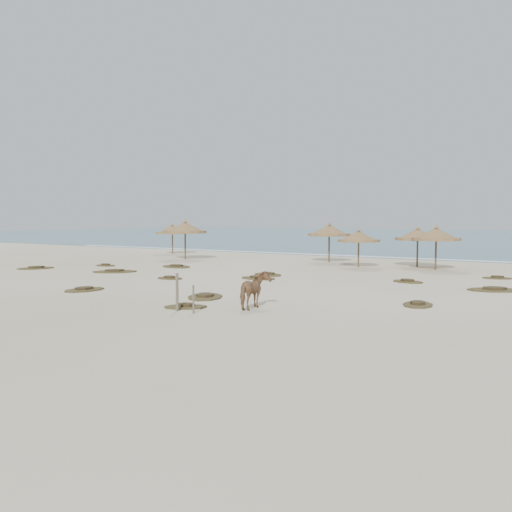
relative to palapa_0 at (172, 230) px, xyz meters
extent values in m
plane|color=beige|center=(16.83, -20.07, -2.13)|extent=(160.00, 160.00, 0.00)
cube|color=#2D6988|center=(16.83, 54.93, -2.13)|extent=(200.00, 100.00, 0.01)
cube|color=white|center=(16.83, 5.93, -2.13)|extent=(70.00, 0.60, 0.01)
cylinder|color=brown|center=(0.00, 0.00, -1.10)|extent=(0.12, 0.12, 2.05)
cylinder|color=olive|center=(0.00, 0.00, -0.25)|extent=(3.36, 3.36, 0.18)
cone|color=olive|center=(0.00, 0.00, 0.07)|extent=(3.25, 3.25, 0.73)
cone|color=olive|center=(0.00, 0.00, 0.51)|extent=(0.35, 0.35, 0.21)
cylinder|color=brown|center=(5.09, -4.33, -0.96)|extent=(0.13, 0.13, 2.33)
cylinder|color=olive|center=(5.09, -4.33, 0.00)|extent=(3.36, 3.36, 0.20)
cone|color=olive|center=(5.09, -4.33, 0.37)|extent=(3.25, 3.25, 0.83)
cone|color=olive|center=(5.09, -4.33, 0.87)|extent=(0.40, 0.40, 0.24)
cylinder|color=brown|center=(15.72, -0.77, -1.04)|extent=(0.13, 0.13, 2.19)
cylinder|color=olive|center=(15.72, -0.77, -0.13)|extent=(4.10, 4.10, 0.19)
cone|color=olive|center=(15.72, -0.77, 0.22)|extent=(3.96, 3.96, 0.78)
cone|color=olive|center=(15.72, -0.77, 0.68)|extent=(0.38, 0.38, 0.23)
cylinder|color=brown|center=(19.17, -3.55, -1.17)|extent=(0.11, 0.11, 1.92)
cylinder|color=olive|center=(19.17, -3.55, -0.38)|extent=(3.22, 3.22, 0.16)
cone|color=olive|center=(19.17, -3.55, -0.08)|extent=(3.11, 3.11, 0.68)
cone|color=olive|center=(19.17, -3.55, 0.33)|extent=(0.33, 0.33, 0.20)
cylinder|color=brown|center=(23.92, -2.54, -1.08)|extent=(0.12, 0.12, 2.10)
cylinder|color=olive|center=(23.92, -2.54, -0.21)|extent=(3.83, 3.83, 0.18)
cone|color=olive|center=(23.92, -2.54, 0.12)|extent=(3.70, 3.70, 0.75)
cone|color=olive|center=(23.92, -2.54, 0.57)|extent=(0.36, 0.36, 0.22)
cylinder|color=brown|center=(22.34, -1.18, -1.12)|extent=(0.12, 0.12, 2.03)
cylinder|color=olive|center=(22.34, -1.18, -0.27)|extent=(3.76, 3.76, 0.17)
cone|color=olive|center=(22.34, -1.18, 0.04)|extent=(3.64, 3.64, 0.72)
cone|color=olive|center=(22.34, -1.18, 0.48)|extent=(0.35, 0.35, 0.21)
imported|color=#9A6D46|center=(22.62, -21.47, -1.46)|extent=(0.95, 1.68, 1.35)
cylinder|color=#655D4C|center=(20.58, -23.34, -1.46)|extent=(0.13, 0.13, 1.35)
cylinder|color=#655D4C|center=(21.36, -23.40, -1.64)|extent=(0.09, 0.09, 0.98)
camera|label=1|loc=(33.72, -38.61, 1.22)|focal=40.00mm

